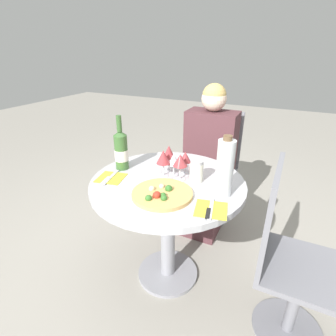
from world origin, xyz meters
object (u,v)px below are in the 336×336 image
Objects in this scene: dining_table at (168,201)px; chair_empty_side at (288,262)px; chair_behind_diner at (211,169)px; wine_bottle at (121,150)px; tall_carafe at (225,168)px; seated_diner at (206,169)px; pizza_large at (162,194)px.

chair_empty_side is (0.69, -0.07, -0.13)m from dining_table.
wine_bottle reaches higher than chair_behind_diner.
chair_empty_side is 0.56m from tall_carafe.
chair_behind_diner and chair_empty_side have the same top height.
tall_carafe is (0.30, -0.83, 0.42)m from chair_behind_diner.
seated_diner is 0.82m from tall_carafe.
chair_behind_diner is at bearing 88.20° from dining_table.
chair_behind_diner is 1.11m from chair_empty_side.
pizza_large is at bearing -74.15° from dining_table.
pizza_large is (0.02, -0.83, 0.21)m from seated_diner.
wine_bottle reaches higher than chair_empty_side.
pizza_large is at bearing -151.13° from tall_carafe.
wine_bottle is at bearing -95.05° from chair_empty_side.
dining_table is at bearing 88.20° from chair_behind_diner.
chair_behind_diner is at bearing 91.29° from pizza_large.
wine_bottle is (-0.36, -0.79, 0.39)m from chair_behind_diner.
chair_behind_diner is 0.98m from tall_carafe.
wine_bottle is at bearing 153.02° from pizza_large.
chair_behind_diner is 0.95m from wine_bottle.
wine_bottle is at bearing 175.85° from dining_table.
chair_empty_side reaches higher than pizza_large.
dining_table is 0.71m from chair_empty_side.
seated_diner is (-0.00, -0.15, 0.07)m from chair_behind_diner.
chair_behind_diner reaches higher than dining_table.
wine_bottle is (-0.36, -0.64, 0.32)m from seated_diner.
seated_diner is at bearing -137.52° from chair_empty_side.
chair_behind_diner is (0.03, 0.82, -0.13)m from dining_table.
chair_behind_diner is at bearing 109.69° from tall_carafe.
pizza_large is (0.05, -0.17, 0.16)m from dining_table.
pizza_large is 0.44m from wine_bottle.
chair_empty_side is 2.82× the size of wine_bottle.
chair_empty_side is at bearing -5.48° from dining_table.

